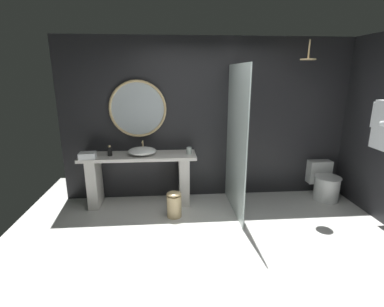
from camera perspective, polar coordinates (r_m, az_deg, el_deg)
ground_plane at (r=3.52m, az=7.74°, el=-20.09°), size 5.76×5.76×0.00m
back_wall_panel at (r=4.79m, az=3.49°, el=6.64°), size 4.80×0.10×2.60m
vanity_counter at (r=4.65m, az=-10.37°, el=-3.93°), size 1.78×0.50×0.82m
vessel_sink at (r=4.51m, az=-9.85°, el=0.47°), size 0.44×0.36×0.19m
tumbler_cup at (r=4.50m, az=-0.59°, el=0.57°), size 0.08×0.08×0.11m
soap_dispenser at (r=4.57m, az=-15.99°, el=0.45°), size 0.07×0.07×0.16m
round_wall_mirror at (r=4.65m, az=-10.70°, el=8.67°), size 0.90×0.04×0.90m
shower_glass_panel at (r=4.25m, az=8.70°, el=2.40°), size 0.02×1.22×2.17m
rain_shower_head at (r=4.61m, az=22.03°, el=17.13°), size 0.22×0.22×0.28m
toilet at (r=5.35m, az=24.74°, el=-5.32°), size 0.42×0.61×0.59m
waste_bin at (r=4.28m, az=-3.58°, el=-9.97°), size 0.22×0.22×0.39m
folded_hand_towel at (r=4.53m, az=-20.01°, el=-0.38°), size 0.25×0.20×0.09m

